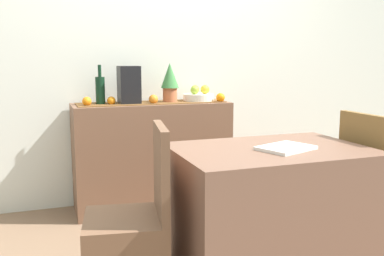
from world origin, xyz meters
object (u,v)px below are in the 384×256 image
at_px(potted_plant, 170,81).
at_px(open_book, 286,148).
at_px(fruit_bowl, 198,97).
at_px(wine_bottle, 100,90).
at_px(sideboard_console, 152,156).
at_px(dining_table, 269,213).
at_px(chair_near_window, 129,252).
at_px(chair_by_corner, 381,214).
at_px(coffee_maker, 129,85).

relative_size(potted_plant, open_book, 1.14).
relative_size(fruit_bowl, wine_bottle, 0.83).
distance_m(sideboard_console, dining_table, 1.39).
bearing_deg(potted_plant, wine_bottle, 180.00).
bearing_deg(open_book, fruit_bowl, 67.97).
distance_m(chair_near_window, chair_by_corner, 1.57).
bearing_deg(sideboard_console, potted_plant, 0.00).
bearing_deg(chair_by_corner, potted_plant, 125.03).
distance_m(sideboard_console, potted_plant, 0.63).
distance_m(fruit_bowl, wine_bottle, 0.81).
xyz_separation_m(coffee_maker, chair_by_corner, (1.29, -1.35, -0.75)).
xyz_separation_m(coffee_maker, dining_table, (0.50, -1.35, -0.65)).
distance_m(wine_bottle, potted_plant, 0.56).
height_order(fruit_bowl, chair_near_window, fruit_bowl).
bearing_deg(open_book, wine_bottle, 97.96).
bearing_deg(wine_bottle, chair_by_corner, -41.91).
bearing_deg(dining_table, fruit_bowl, 86.42).
height_order(fruit_bowl, wine_bottle, wine_bottle).
xyz_separation_m(sideboard_console, chair_near_window, (-0.47, -1.36, -0.17)).
bearing_deg(open_book, potted_plant, 77.93).
bearing_deg(potted_plant, chair_near_window, -114.65).
xyz_separation_m(sideboard_console, open_book, (0.37, -1.42, 0.32)).
relative_size(sideboard_console, coffee_maker, 4.23).
height_order(wine_bottle, open_book, wine_bottle).
relative_size(sideboard_console, chair_by_corner, 1.39).
bearing_deg(potted_plant, fruit_bowl, 0.00).
xyz_separation_m(sideboard_console, coffee_maker, (-0.18, 0.00, 0.58)).
relative_size(fruit_bowl, potted_plant, 0.80).
height_order(coffee_maker, chair_near_window, coffee_maker).
height_order(sideboard_console, potted_plant, potted_plant).
distance_m(coffee_maker, chair_by_corner, 2.01).
xyz_separation_m(sideboard_console, chair_by_corner, (1.10, -1.35, -0.17)).
xyz_separation_m(coffee_maker, potted_plant, (0.34, 0.00, 0.03)).
xyz_separation_m(sideboard_console, dining_table, (0.32, -1.35, -0.06)).
height_order(fruit_bowl, coffee_maker, coffee_maker).
height_order(fruit_bowl, open_book, fruit_bowl).
bearing_deg(wine_bottle, dining_table, -61.89).
relative_size(fruit_bowl, coffee_maker, 0.86).
xyz_separation_m(fruit_bowl, wine_bottle, (-0.81, 0.00, 0.08)).
bearing_deg(coffee_maker, open_book, -68.74).
height_order(wine_bottle, chair_by_corner, wine_bottle).
distance_m(wine_bottle, open_book, 1.63).
height_order(sideboard_console, chair_near_window, chair_near_window).
bearing_deg(coffee_maker, wine_bottle, 180.00).
bearing_deg(chair_by_corner, sideboard_console, 129.18).
bearing_deg(fruit_bowl, open_book, -91.31).
bearing_deg(coffee_maker, fruit_bowl, 0.00).
distance_m(sideboard_console, fruit_bowl, 0.62).
bearing_deg(chair_near_window, dining_table, 0.20).
bearing_deg(chair_near_window, wine_bottle, 87.35).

